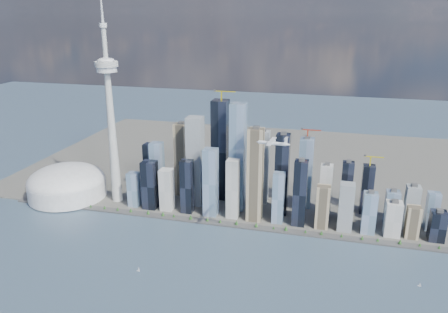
% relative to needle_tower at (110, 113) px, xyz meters
% --- Properties ---
extents(ground, '(4000.00, 4000.00, 0.00)m').
position_rel_needle_tower_xyz_m(ground, '(300.00, -310.00, -235.84)').
color(ground, '#384F62').
rests_on(ground, ground).
extents(seawall, '(1100.00, 22.00, 4.00)m').
position_rel_needle_tower_xyz_m(seawall, '(300.00, -60.00, -233.84)').
color(seawall, '#383838').
rests_on(seawall, ground).
extents(land, '(1400.00, 900.00, 3.00)m').
position_rel_needle_tower_xyz_m(land, '(300.00, 390.00, -234.34)').
color(land, '#4C4C47').
rests_on(land, ground).
extents(shoreline_trees, '(960.53, 7.20, 8.80)m').
position_rel_needle_tower_xyz_m(shoreline_trees, '(300.00, -60.00, -227.06)').
color(shoreline_trees, '#3F2D1E').
rests_on(shoreline_trees, seawall).
extents(skyscraper_cluster, '(736.00, 142.00, 287.64)m').
position_rel_needle_tower_xyz_m(skyscraper_cluster, '(359.61, 26.81, -145.94)').
color(skyscraper_cluster, black).
rests_on(skyscraper_cluster, land).
extents(needle_tower, '(56.00, 56.00, 550.50)m').
position_rel_needle_tower_xyz_m(needle_tower, '(0.00, 0.00, 0.00)').
color(needle_tower, '#A0A19C').
rests_on(needle_tower, land).
extents(dome_stadium, '(200.00, 200.00, 86.00)m').
position_rel_needle_tower_xyz_m(dome_stadium, '(-140.00, -10.00, -196.40)').
color(dome_stadium, beige).
rests_on(dome_stadium, land).
extents(airplane, '(64.45, 56.99, 15.71)m').
position_rel_needle_tower_xyz_m(airplane, '(426.59, -169.32, 4.45)').
color(airplane, white).
rests_on(airplane, ground).
extents(sailboat_west, '(7.54, 3.33, 10.42)m').
position_rel_needle_tower_xyz_m(sailboat_west, '(193.32, -287.18, -232.49)').
color(sailboat_west, silver).
rests_on(sailboat_west, ground).
extents(sailboat_east, '(6.38, 3.66, 9.02)m').
position_rel_needle_tower_xyz_m(sailboat_east, '(707.33, -204.70, -232.95)').
color(sailboat_east, silver).
rests_on(sailboat_east, ground).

